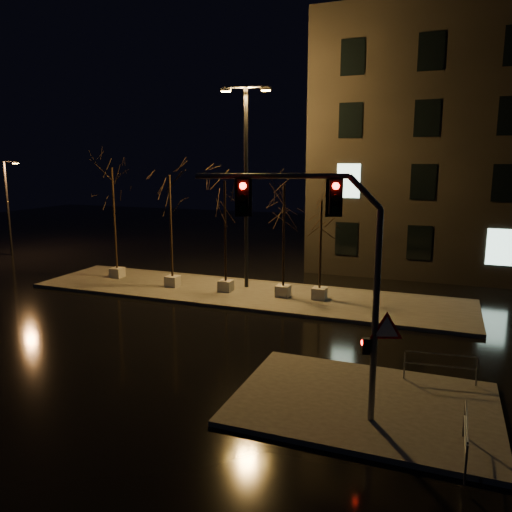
% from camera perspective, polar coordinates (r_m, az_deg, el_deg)
% --- Properties ---
extents(ground, '(90.00, 90.00, 0.00)m').
position_cam_1_polar(ground, '(19.95, -8.16, -8.64)').
color(ground, black).
rests_on(ground, ground).
extents(median, '(22.00, 5.00, 0.15)m').
position_cam_1_polar(median, '(25.09, -1.50, -4.27)').
color(median, '#42403B').
rests_on(median, ground).
extents(sidewalk_corner, '(7.00, 5.00, 0.15)m').
position_cam_1_polar(sidewalk_corner, '(14.55, 12.20, -16.13)').
color(sidewalk_corner, '#42403B').
rests_on(sidewalk_corner, ground).
extents(tree_0, '(1.80, 1.80, 6.28)m').
position_cam_1_polar(tree_0, '(28.52, -16.03, 7.01)').
color(tree_0, '#A9A69E').
rests_on(tree_0, median).
extents(tree_1, '(1.80, 1.80, 5.91)m').
position_cam_1_polar(tree_1, '(25.79, -9.80, 6.28)').
color(tree_1, '#A9A69E').
rests_on(tree_1, median).
extents(tree_2, '(1.80, 1.80, 5.65)m').
position_cam_1_polar(tree_2, '(24.50, -3.58, 5.72)').
color(tree_2, '#A9A69E').
rests_on(tree_2, median).
extents(tree_3, '(1.80, 1.80, 5.53)m').
position_cam_1_polar(tree_3, '(23.48, 3.22, 5.27)').
color(tree_3, '#A9A69E').
rests_on(tree_3, median).
extents(tree_4, '(1.80, 1.80, 4.80)m').
position_cam_1_polar(tree_4, '(23.27, 7.45, 3.78)').
color(tree_4, '#A9A69E').
rests_on(tree_4, median).
extents(traffic_signal_mast, '(4.81, 1.71, 6.18)m').
position_cam_1_polar(traffic_signal_mast, '(12.08, 9.12, -0.80)').
color(traffic_signal_mast, slate).
rests_on(traffic_signal_mast, sidewalk_corner).
extents(streetlight_main, '(2.50, 0.72, 10.02)m').
position_cam_1_polar(streetlight_main, '(25.22, -1.14, 9.28)').
color(streetlight_main, black).
rests_on(streetlight_main, median).
extents(streetlight_far, '(1.30, 0.25, 6.62)m').
position_cam_1_polar(streetlight_far, '(39.06, -26.43, 5.35)').
color(streetlight_far, black).
rests_on(streetlight_far, ground).
extents(guard_rail_a, '(2.06, 0.26, 0.89)m').
position_cam_1_polar(guard_rail_a, '(16.00, 20.32, -11.44)').
color(guard_rail_a, slate).
rests_on(guard_rail_a, sidewalk_corner).
extents(guard_rail_b, '(0.07, 2.00, 0.95)m').
position_cam_1_polar(guard_rail_b, '(12.44, 22.84, -18.16)').
color(guard_rail_b, slate).
rests_on(guard_rail_b, sidewalk_corner).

